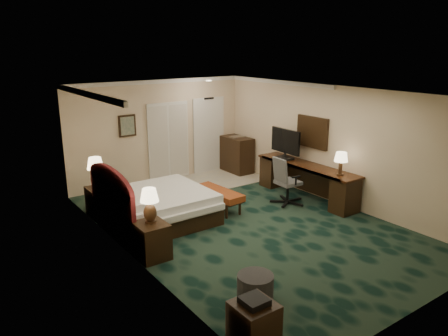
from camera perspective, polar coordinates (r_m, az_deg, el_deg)
floor at (r=9.07m, az=2.90°, el=-7.34°), size 5.00×7.50×0.00m
ceiling at (r=8.38m, az=3.16°, el=9.88°), size 5.00×7.50×0.00m
wall_back at (r=11.72m, az=-8.49°, el=4.76°), size 5.00×0.00×2.70m
wall_front at (r=6.30m, az=24.88°, el=-6.32°), size 5.00×0.00×2.70m
wall_left at (r=7.39m, az=-12.35°, el=-1.99°), size 0.00×7.50×2.70m
wall_right at (r=10.33m, az=13.97°, el=2.97°), size 0.00×7.50×2.70m
crown_molding at (r=8.39m, az=3.15°, el=9.54°), size 5.00×7.50×0.10m
tile_patch at (r=11.77m, az=-2.42°, el=-1.79°), size 3.20×1.70×0.01m
headboard at (r=8.50m, az=-14.43°, el=-4.38°), size 0.12×2.00×1.40m
entry_door at (r=12.52m, az=-2.04°, el=4.23°), size 1.02×0.06×2.18m
closet_doors at (r=11.86m, az=-7.26°, el=3.45°), size 1.20×0.06×2.10m
wall_art at (r=11.27m, az=-12.53°, el=5.41°), size 0.45×0.06×0.55m
wall_mirror at (r=10.65m, az=11.46°, el=4.61°), size 0.05×0.95×0.75m
bed at (r=9.19m, az=-8.57°, el=-5.04°), size 2.02×1.87×0.64m
nightstand_near at (r=7.71m, az=-9.43°, el=-9.33°), size 0.51×0.58×0.63m
nightstand_far at (r=9.82m, az=-15.87°, el=-4.18°), size 0.49×0.56×0.61m
lamp_near at (r=7.52m, az=-9.67°, el=-4.86°), size 0.35×0.35×0.60m
lamp_far at (r=9.66m, az=-16.39°, el=-0.58°), size 0.42×0.42×0.67m
bed_bench at (r=9.79m, az=-0.74°, el=-4.13°), size 0.55×1.35×0.45m
ottoman at (r=6.55m, az=4.11°, el=-15.24°), size 0.59×0.59×0.38m
side_table at (r=5.69m, az=3.92°, el=-19.57°), size 0.50×0.50×0.54m
desk at (r=10.62m, az=10.67°, el=-1.73°), size 0.61×2.85×0.82m
tv at (r=10.87m, az=8.02°, el=3.10°), size 0.11×0.97×0.76m
desk_lamp at (r=9.79m, az=15.00°, el=0.58°), size 0.36×0.36×0.52m
desk_chair at (r=10.13m, az=8.38°, el=-1.60°), size 0.69×0.65×1.12m
minibar at (r=12.58m, az=1.69°, el=1.77°), size 0.54×0.97×1.02m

